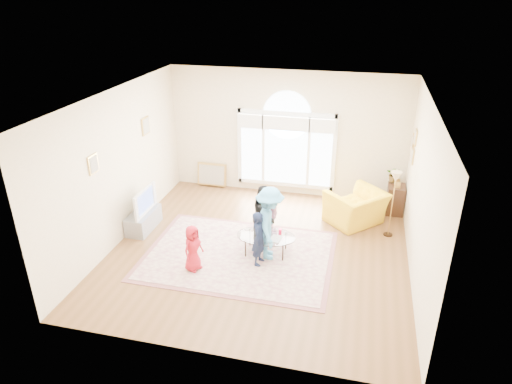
% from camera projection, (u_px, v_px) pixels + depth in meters
% --- Properties ---
extents(ground, '(6.00, 6.00, 0.00)m').
position_uv_depth(ground, '(259.00, 251.00, 9.50)').
color(ground, brown).
rests_on(ground, ground).
extents(room_shell, '(6.00, 6.00, 6.00)m').
position_uv_depth(room_shell, '(286.00, 137.00, 11.34)').
color(room_shell, beige).
rests_on(room_shell, ground).
extents(area_rug, '(3.60, 2.60, 0.02)m').
position_uv_depth(area_rug, '(239.00, 255.00, 9.33)').
color(area_rug, '#C7B497').
rests_on(area_rug, ground).
extents(rug_border, '(3.80, 2.80, 0.01)m').
position_uv_depth(rug_border, '(239.00, 255.00, 9.33)').
color(rug_border, '#874F4F').
rests_on(rug_border, ground).
extents(tv_console, '(0.45, 1.00, 0.42)m').
position_uv_depth(tv_console, '(144.00, 220.00, 10.26)').
color(tv_console, gray).
rests_on(tv_console, ground).
extents(television, '(0.16, 0.99, 0.57)m').
position_uv_depth(television, '(142.00, 201.00, 10.05)').
color(television, black).
rests_on(television, tv_console).
extents(coffee_table, '(1.23, 0.81, 0.54)m').
position_uv_depth(coffee_table, '(266.00, 236.00, 9.24)').
color(coffee_table, silver).
rests_on(coffee_table, ground).
extents(armchair, '(1.58, 1.58, 0.78)m').
position_uv_depth(armchair, '(356.00, 208.00, 10.44)').
color(armchair, yellow).
rests_on(armchair, ground).
extents(side_cabinet, '(0.40, 0.50, 0.70)m').
position_uv_depth(side_cabinet, '(395.00, 199.00, 10.92)').
color(side_cabinet, black).
rests_on(side_cabinet, ground).
extents(floor_lamp, '(0.31, 0.31, 1.51)m').
position_uv_depth(floor_lamp, '(395.00, 182.00, 9.55)').
color(floor_lamp, black).
rests_on(floor_lamp, ground).
extents(plant_pedestal, '(0.20, 0.20, 0.70)m').
position_uv_depth(plant_pedestal, '(392.00, 195.00, 11.16)').
color(plant_pedestal, white).
rests_on(plant_pedestal, ground).
extents(potted_plant, '(0.41, 0.38, 0.39)m').
position_uv_depth(potted_plant, '(394.00, 174.00, 10.93)').
color(potted_plant, '#33722D').
rests_on(potted_plant, plant_pedestal).
extents(leaning_picture, '(0.80, 0.14, 0.62)m').
position_uv_depth(leaning_picture, '(212.00, 186.00, 12.49)').
color(leaning_picture, tan).
rests_on(leaning_picture, ground).
extents(child_red, '(0.44, 0.53, 0.93)m').
position_uv_depth(child_red, '(193.00, 248.00, 8.67)').
color(child_red, '#B01625').
rests_on(child_red, area_rug).
extents(child_navy, '(0.30, 0.43, 1.12)m').
position_uv_depth(child_navy, '(259.00, 238.00, 8.82)').
color(child_navy, '#131C37').
rests_on(child_navy, area_rug).
extents(child_black, '(0.59, 0.71, 1.33)m').
position_uv_depth(child_black, '(265.00, 215.00, 9.46)').
color(child_black, black).
rests_on(child_black, area_rug).
extents(child_pink, '(0.51, 0.74, 1.16)m').
position_uv_depth(child_pink, '(272.00, 212.00, 9.80)').
color(child_pink, '#EFA8C3').
rests_on(child_pink, area_rug).
extents(child_blue, '(0.75, 1.07, 1.52)m').
position_uv_depth(child_blue, '(270.00, 223.00, 8.95)').
color(child_blue, '#4EA2D5').
rests_on(child_blue, area_rug).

